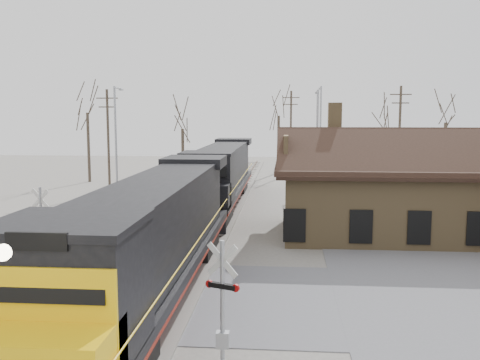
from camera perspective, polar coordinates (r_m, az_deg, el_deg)
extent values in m
plane|color=gray|center=(21.97, -8.72, -12.17)|extent=(140.00, 140.00, 0.00)
cube|color=slate|center=(21.97, -8.72, -12.14)|extent=(60.00, 9.00, 0.03)
cube|color=gray|center=(36.21, -3.13, -4.33)|extent=(3.40, 90.00, 0.12)
cube|color=#473323|center=(36.30, -4.26, -4.14)|extent=(0.08, 90.00, 0.14)
cube|color=#473323|center=(36.10, -2.00, -4.19)|extent=(0.08, 90.00, 0.14)
cube|color=gray|center=(37.10, -10.05, -4.16)|extent=(3.40, 90.00, 0.12)
cube|color=#473323|center=(37.27, -11.12, -3.96)|extent=(0.08, 90.00, 0.14)
cube|color=#473323|center=(36.90, -8.97, -4.02)|extent=(0.08, 90.00, 0.14)
cube|color=olive|center=(33.31, 16.99, -2.25)|extent=(14.00, 8.00, 4.00)
cube|color=black|center=(33.04, 17.12, 1.35)|extent=(15.20, 9.20, 0.30)
cube|color=black|center=(30.73, 18.09, 2.78)|extent=(15.00, 4.71, 2.66)
cube|color=black|center=(35.21, 16.40, 3.34)|extent=(15.00, 4.71, 2.66)
cube|color=olive|center=(33.78, 10.07, 6.26)|extent=(0.80, 0.80, 2.20)
cube|color=black|center=(27.98, -5.56, -6.64)|extent=(2.70, 4.32, 1.08)
cube|color=black|center=(21.12, -9.08, -8.82)|extent=(3.24, 21.62, 0.38)
cube|color=maroon|center=(21.19, -9.07, -9.44)|extent=(3.26, 21.62, 0.13)
cube|color=black|center=(22.02, -8.32, -3.67)|extent=(2.81, 15.67, 3.03)
cube|color=black|center=(13.36, -17.67, -11.03)|extent=(3.24, 3.03, 3.03)
cylinder|color=#FFF2CC|center=(10.48, -23.97, -7.09)|extent=(0.30, 0.10, 0.30)
cube|color=black|center=(35.77, -3.21, -3.60)|extent=(2.70, 4.32, 1.08)
cube|color=black|center=(49.55, -0.92, -0.61)|extent=(2.70, 4.32, 1.08)
cube|color=black|center=(42.51, -1.89, -0.71)|extent=(3.24, 21.62, 0.38)
cube|color=maroon|center=(42.54, -1.89, -1.03)|extent=(3.26, 21.62, 0.13)
cube|color=black|center=(43.65, -1.69, 1.70)|extent=(2.81, 15.67, 3.03)
cube|color=black|center=(34.43, -3.47, 0.26)|extent=(3.24, 3.03, 3.03)
cube|color=black|center=(32.76, -3.93, -1.72)|extent=(3.24, 1.95, 1.51)
cube|color=black|center=(32.00, -4.20, -4.88)|extent=(3.03, 0.25, 1.08)
cylinder|color=#A5A8AD|center=(15.46, -1.88, -13.19)|extent=(0.13, 0.13, 3.72)
cube|color=silver|center=(15.05, -1.90, -8.53)|extent=(0.92, 0.39, 0.97)
cube|color=silver|center=(15.05, -1.90, -8.53)|extent=(0.92, 0.39, 0.97)
cube|color=black|center=(15.27, -1.89, -11.22)|extent=(0.83, 0.45, 0.14)
cylinder|color=#B20C0C|center=(15.46, -3.28, -11.00)|extent=(0.24, 0.16, 0.22)
cylinder|color=#B20C0C|center=(15.09, -0.46, -11.45)|extent=(0.24, 0.16, 0.22)
cube|color=#A5A8AD|center=(15.84, -1.87, -16.66)|extent=(0.37, 0.28, 0.46)
cylinder|color=#A5A8AD|center=(27.57, -20.41, -4.56)|extent=(0.13, 0.13, 3.73)
cube|color=silver|center=(27.34, -20.52, -1.88)|extent=(0.96, 0.26, 0.98)
cube|color=silver|center=(27.34, -20.52, -1.88)|extent=(0.96, 0.26, 0.98)
cube|color=black|center=(27.46, -20.46, -3.42)|extent=(0.85, 0.34, 0.14)
cylinder|color=#B20C0C|center=(27.21, -19.76, -3.49)|extent=(0.24, 0.13, 0.22)
cylinder|color=#B20C0C|center=(27.72, -21.14, -3.35)|extent=(0.24, 0.13, 0.22)
cube|color=#A5A8AD|center=(27.78, -20.31, -6.64)|extent=(0.37, 0.28, 0.47)
cylinder|color=#A5A8AD|center=(43.30, -13.09, 3.52)|extent=(0.18, 0.18, 9.35)
cylinder|color=#A5A8AD|center=(44.13, -12.89, 9.54)|extent=(0.12, 1.80, 0.12)
cube|color=#A5A8AD|center=(44.89, -12.58, 9.37)|extent=(0.25, 0.50, 0.12)
cylinder|color=#A5A8AD|center=(42.69, 8.21, 3.41)|extent=(0.18, 0.18, 9.09)
cylinder|color=#A5A8AD|center=(43.54, 8.24, 9.33)|extent=(0.12, 1.80, 0.12)
cube|color=#A5A8AD|center=(44.33, 8.18, 9.16)|extent=(0.25, 0.50, 0.12)
cylinder|color=#A5A8AD|center=(52.98, 8.55, 4.54)|extent=(0.18, 0.18, 9.89)
cylinder|color=#A5A8AD|center=(53.89, 8.59, 9.73)|extent=(0.12, 1.80, 0.12)
cube|color=#A5A8AD|center=(54.69, 8.53, 9.58)|extent=(0.25, 0.50, 0.12)
cylinder|color=#382D23|center=(50.75, -13.87, 4.05)|extent=(0.24, 0.24, 9.44)
cube|color=#382D23|center=(50.71, -14.00, 8.47)|extent=(2.00, 0.10, 0.10)
cube|color=#382D23|center=(50.70, -13.97, 7.57)|extent=(1.60, 0.10, 0.10)
cylinder|color=#382D23|center=(64.55, 5.44, 5.04)|extent=(0.24, 0.24, 9.94)
cube|color=#382D23|center=(64.54, 5.48, 8.75)|extent=(2.00, 0.10, 0.10)
cube|color=#382D23|center=(64.52, 5.47, 8.04)|extent=(1.60, 0.10, 0.10)
cylinder|color=#382D23|center=(53.05, 16.62, 4.29)|extent=(0.24, 0.24, 9.83)
cube|color=#382D23|center=(53.03, 16.78, 8.74)|extent=(2.00, 0.10, 0.10)
cube|color=#382D23|center=(53.01, 16.75, 7.87)|extent=(1.60, 0.10, 0.10)
cylinder|color=#382D23|center=(59.01, -15.85, 3.36)|extent=(0.32, 0.32, 7.35)
cylinder|color=#382D23|center=(56.83, -6.11, 2.60)|extent=(0.32, 0.32, 5.64)
cylinder|color=#382D23|center=(65.63, 4.12, 3.80)|extent=(0.32, 0.32, 7.00)
cylinder|color=#382D23|center=(60.22, 14.44, 2.73)|extent=(0.32, 0.32, 5.78)
cylinder|color=#382D23|center=(61.91, 20.95, 2.84)|extent=(0.32, 0.32, 6.30)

